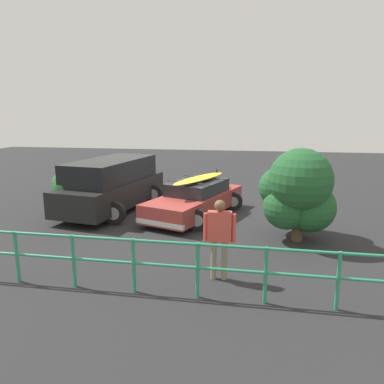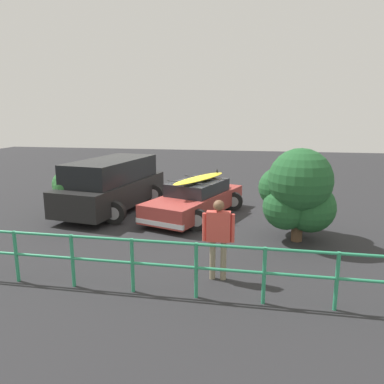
{
  "view_description": "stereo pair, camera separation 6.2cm",
  "coord_description": "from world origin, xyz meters",
  "px_view_note": "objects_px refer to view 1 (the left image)",
  "views": [
    {
      "loc": [
        -2.19,
        11.85,
        3.42
      ],
      "look_at": [
        -0.21,
        0.52,
        0.95
      ],
      "focal_mm": 35.0,
      "sensor_mm": 36.0,
      "label": 1
    },
    {
      "loc": [
        -2.25,
        11.84,
        3.42
      ],
      "look_at": [
        -0.21,
        0.52,
        0.95
      ],
      "focal_mm": 35.0,
      "sensor_mm": 36.0,
      "label": 2
    }
  ],
  "objects_px": {
    "bush_near_left": "(297,191)",
    "bush_near_right": "(74,185)",
    "sedan_car": "(196,199)",
    "person_bystander": "(219,232)",
    "suv_car": "(112,184)"
  },
  "relations": [
    {
      "from": "bush_near_left",
      "to": "bush_near_right",
      "type": "distance_m",
      "value": 7.05
    },
    {
      "from": "sedan_car",
      "to": "person_bystander",
      "type": "height_order",
      "value": "person_bystander"
    },
    {
      "from": "person_bystander",
      "to": "bush_near_right",
      "type": "relative_size",
      "value": 0.96
    },
    {
      "from": "bush_near_left",
      "to": "bush_near_right",
      "type": "xyz_separation_m",
      "value": [
        6.97,
        -1.03,
        -0.28
      ]
    },
    {
      "from": "person_bystander",
      "to": "bush_near_left",
      "type": "distance_m",
      "value": 3.4
    },
    {
      "from": "person_bystander",
      "to": "suv_car",
      "type": "bearing_deg",
      "value": -49.04
    },
    {
      "from": "person_bystander",
      "to": "bush_near_right",
      "type": "xyz_separation_m",
      "value": [
        5.17,
        -3.9,
        0.05
      ]
    },
    {
      "from": "suv_car",
      "to": "bush_near_left",
      "type": "bearing_deg",
      "value": 161.3
    },
    {
      "from": "bush_near_left",
      "to": "person_bystander",
      "type": "bearing_deg",
      "value": 57.96
    },
    {
      "from": "suv_car",
      "to": "person_bystander",
      "type": "xyz_separation_m",
      "value": [
        -4.27,
        4.92,
        0.09
      ]
    },
    {
      "from": "person_bystander",
      "to": "bush_near_left",
      "type": "xyz_separation_m",
      "value": [
        -1.8,
        -2.87,
        0.33
      ]
    },
    {
      "from": "sedan_car",
      "to": "bush_near_right",
      "type": "relative_size",
      "value": 2.61
    },
    {
      "from": "sedan_car",
      "to": "suv_car",
      "type": "xyz_separation_m",
      "value": [
        3.01,
        -0.21,
        0.35
      ]
    },
    {
      "from": "suv_car",
      "to": "bush_near_right",
      "type": "xyz_separation_m",
      "value": [
        0.9,
        1.03,
        0.14
      ]
    },
    {
      "from": "suv_car",
      "to": "bush_near_right",
      "type": "bearing_deg",
      "value": 48.86
    }
  ]
}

